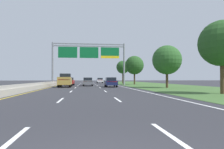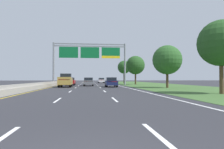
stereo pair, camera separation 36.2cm
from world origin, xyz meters
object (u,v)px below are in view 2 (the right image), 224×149
Objects in this scene: car_white_right_lane_sedan at (101,80)px; roadside_tree_mid at (167,60)px; overhead_sign_gantry at (90,55)px; car_navy_right_lane_sedan at (111,82)px; roadside_tree_near at (221,43)px; roadside_tree_far at (135,65)px; roadside_tree_distant at (124,67)px; car_grey_centre_lane_sedan at (89,82)px; pickup_truck_gold at (66,80)px; car_red_left_lane_sedan at (70,81)px.

car_white_right_lane_sedan is 35.24m from roadside_tree_mid.
car_navy_right_lane_sedan is (3.44, -9.22, -5.46)m from overhead_sign_gantry.
roadside_tree_near is 1.05× the size of roadside_tree_mid.
roadside_tree_far reaches higher than car_white_right_lane_sedan.
roadside_tree_far is at bearing -158.42° from car_white_right_lane_sedan.
car_white_right_lane_sedan is at bearing 132.33° from roadside_tree_distant.
roadside_tree_mid is at bearing 91.43° from roadside_tree_near.
car_navy_right_lane_sedan is at bearing -145.80° from car_grey_centre_lane_sedan.
roadside_tree_distant is at bearing -32.07° from pickup_truck_gold.
car_navy_right_lane_sedan is 18.88m from roadside_tree_near.
car_red_left_lane_sedan is 0.69× the size of roadside_tree_distant.
car_navy_right_lane_sedan is 6.71m from car_grey_centre_lane_sedan.
car_red_left_lane_sedan is 1.00× the size of car_navy_right_lane_sedan.
car_white_right_lane_sedan is 29.90m from car_navy_right_lane_sedan.
roadside_tree_distant is (13.49, 22.74, 3.45)m from pickup_truck_gold.
roadside_tree_far reaches higher than pickup_truck_gold.
roadside_tree_near is at bearing -152.90° from car_navy_right_lane_sedan.
pickup_truck_gold is 23.47m from roadside_tree_near.
roadside_tree_mid is at bearing -131.20° from car_red_left_lane_sedan.
car_white_right_lane_sedan is 47.34m from roadside_tree_near.
car_grey_centre_lane_sedan is 20.58m from roadside_tree_distant.
pickup_truck_gold is 26.67m from roadside_tree_distant.
car_navy_right_lane_sedan is 0.67× the size of roadside_tree_far.
roadside_tree_far reaches higher than roadside_tree_distant.
roadside_tree_distant is (13.49, 14.04, 3.70)m from car_red_left_lane_sedan.
car_white_right_lane_sedan is 18.63m from roadside_tree_far.
roadside_tree_mid is 0.96× the size of roadside_tree_far.
roadside_tree_distant is (-2.14, 39.89, -0.05)m from roadside_tree_near.
pickup_truck_gold reaches higher than car_white_right_lane_sedan.
overhead_sign_gantry reaches higher than pickup_truck_gold.
roadside_tree_mid reaches higher than car_navy_right_lane_sedan.
car_red_left_lane_sedan is (-0.00, 8.70, -0.26)m from pickup_truck_gold.
overhead_sign_gantry reaches higher than roadside_tree_far.
car_grey_centre_lane_sedan is 13.50m from roadside_tree_far.
car_grey_centre_lane_sedan is 0.67× the size of roadside_tree_far.
car_red_left_lane_sedan is 20.74m from roadside_tree_mid.
pickup_truck_gold is at bearing 132.35° from roadside_tree_near.
pickup_truck_gold is 6.25m from car_grey_centre_lane_sedan.
roadside_tree_far is (10.44, 3.77, -1.83)m from overhead_sign_gantry.
car_white_right_lane_sedan is at bearing 0.53° from car_navy_right_lane_sedan.
roadside_tree_near is (11.67, -25.79, -1.71)m from overhead_sign_gantry.
roadside_tree_near is (15.63, -25.85, 3.75)m from car_red_left_lane_sedan.
roadside_tree_distant is (6.09, 23.31, 3.70)m from car_navy_right_lane_sedan.
roadside_tree_near is at bearing -87.63° from roadside_tree_far.
roadside_tree_distant reaches higher than pickup_truck_gold.
pickup_truck_gold is 0.86× the size of roadside_tree_mid.
car_grey_centre_lane_sedan is at bearing -145.39° from roadside_tree_far.
pickup_truck_gold is 1.23× the size of car_navy_right_lane_sedan.
roadside_tree_far is at bearing -27.64° from car_navy_right_lane_sedan.
overhead_sign_gantry is 3.41× the size of car_navy_right_lane_sedan.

